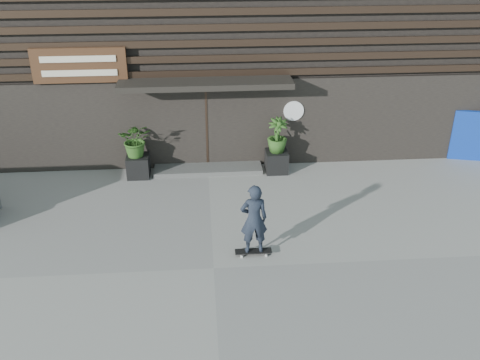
{
  "coord_description": "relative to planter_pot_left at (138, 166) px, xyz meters",
  "views": [
    {
      "loc": [
        -0.16,
        -8.96,
        6.58
      ],
      "look_at": [
        0.68,
        1.78,
        1.1
      ],
      "focal_mm": 40.12,
      "sensor_mm": 36.0,
      "label": 1
    }
  ],
  "objects": [
    {
      "name": "ground",
      "position": [
        1.9,
        -4.4,
        -0.3
      ],
      "size": [
        80.0,
        80.0,
        0.0
      ],
      "primitive_type": "plane",
      "color": "gray",
      "rests_on": "ground"
    },
    {
      "name": "entrance_step",
      "position": [
        1.9,
        0.2,
        -0.24
      ],
      "size": [
        3.0,
        0.8,
        0.12
      ],
      "primitive_type": "cube",
      "color": "#4B4B48",
      "rests_on": "ground"
    },
    {
      "name": "planter_pot_left",
      "position": [
        0.0,
        0.0,
        0.0
      ],
      "size": [
        0.6,
        0.6,
        0.6
      ],
      "primitive_type": "cube",
      "color": "black",
      "rests_on": "ground"
    },
    {
      "name": "bamboo_left",
      "position": [
        0.0,
        0.0,
        0.78
      ],
      "size": [
        0.86,
        0.75,
        0.96
      ],
      "primitive_type": "imported",
      "color": "#2D591E",
      "rests_on": "planter_pot_left"
    },
    {
      "name": "planter_pot_right",
      "position": [
        3.8,
        0.0,
        0.0
      ],
      "size": [
        0.6,
        0.6,
        0.6
      ],
      "primitive_type": "cube",
      "color": "black",
      "rests_on": "ground"
    },
    {
      "name": "bamboo_right",
      "position": [
        3.8,
        0.0,
        0.78
      ],
      "size": [
        0.54,
        0.54,
        0.96
      ],
      "primitive_type": "imported",
      "color": "#2D591E",
      "rests_on": "planter_pot_right"
    },
    {
      "name": "blue_tarp",
      "position": [
        9.71,
        0.3,
        0.44
      ],
      "size": [
        1.56,
        0.5,
        1.48
      ],
      "primitive_type": "cube",
      "rotation": [
        0.0,
        0.0,
        -0.25
      ],
      "color": "#0B2C98",
      "rests_on": "ground"
    },
    {
      "name": "skateboarder",
      "position": [
        2.76,
        -3.98,
        0.57
      ],
      "size": [
        0.78,
        0.41,
        1.66
      ],
      "color": "black",
      "rests_on": "ground"
    }
  ]
}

